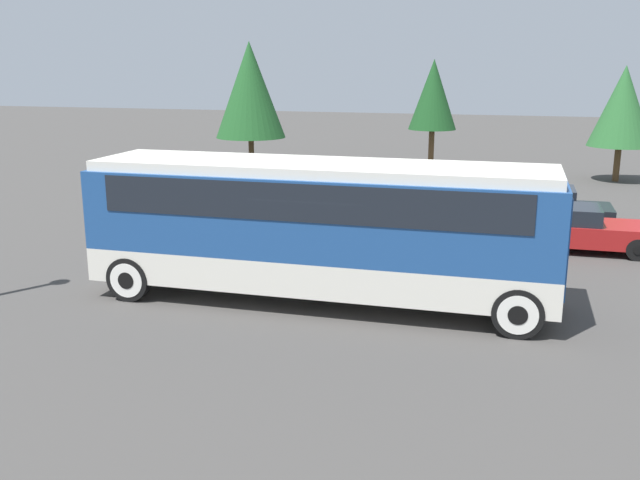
# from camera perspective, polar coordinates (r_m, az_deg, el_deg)

# --- Properties ---
(ground_plane) EXTENTS (120.00, 120.00, 0.00)m
(ground_plane) POSITION_cam_1_polar(r_m,az_deg,el_deg) (16.13, 0.00, -4.86)
(ground_plane) COLOR #423F3D
(tour_bus) EXTENTS (10.22, 2.55, 3.13)m
(tour_bus) POSITION_cam_1_polar(r_m,az_deg,el_deg) (15.60, 0.34, 1.65)
(tour_bus) COLOR silver
(tour_bus) RESTS_ON ground_plane
(parked_car_near) EXTENTS (4.80, 1.79, 1.26)m
(parked_car_near) POSITION_cam_1_polar(r_m,az_deg,el_deg) (21.51, 18.53, 1.00)
(parked_car_near) COLOR maroon
(parked_car_near) RESTS_ON ground_plane
(parked_car_mid) EXTENTS (4.17, 1.87, 1.35)m
(parked_car_mid) POSITION_cam_1_polar(r_m,az_deg,el_deg) (24.00, 17.32, 2.47)
(parked_car_mid) COLOR black
(parked_car_mid) RESTS_ON ground_plane
(parked_car_far) EXTENTS (4.11, 1.97, 1.36)m
(parked_car_far) POSITION_cam_1_polar(r_m,az_deg,el_deg) (21.26, 4.12, 1.69)
(parked_car_far) COLOR #BCBCC1
(parked_car_far) RESTS_ON ground_plane
(tree_left) EXTENTS (2.36, 2.36, 5.37)m
(tree_left) POSITION_cam_1_polar(r_m,az_deg,el_deg) (36.03, 9.04, 11.40)
(tree_left) COLOR brown
(tree_left) RESTS_ON ground_plane
(tree_center) EXTENTS (3.53, 3.53, 6.25)m
(tree_center) POSITION_cam_1_polar(r_m,az_deg,el_deg) (36.82, -5.63, 11.86)
(tree_center) COLOR brown
(tree_center) RESTS_ON ground_plane
(tree_right) EXTENTS (2.78, 2.78, 5.10)m
(tree_right) POSITION_cam_1_polar(r_m,az_deg,el_deg) (34.53, 23.06, 9.81)
(tree_right) COLOR brown
(tree_right) RESTS_ON ground_plane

